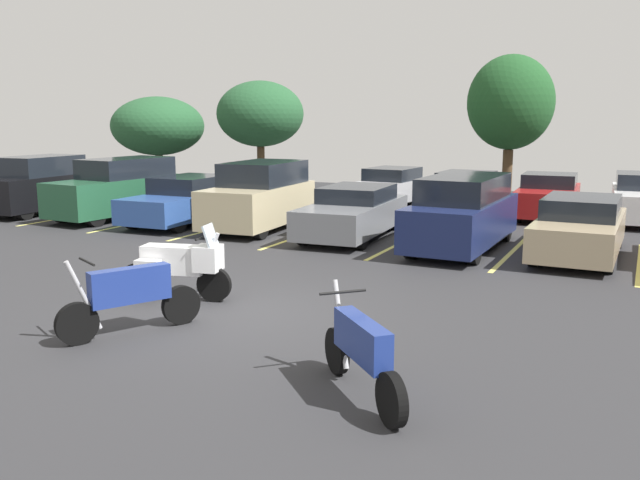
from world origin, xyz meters
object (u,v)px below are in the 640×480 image
Objects in this scene: motorcycle_third at (361,351)px; car_black at (40,185)px; car_navy at (463,213)px; car_tan at (580,228)px; motorcycle_touring at (179,264)px; car_far_silver at (388,188)px; car_champagne at (260,196)px; car_far_red at (548,197)px; motorcycle_second at (130,296)px; car_far_charcoal at (464,192)px; car_green at (120,189)px; car_grey at (354,212)px; car_blue at (188,200)px.

motorcycle_third is 18.89m from car_black.
car_navy reaches higher than car_tan.
car_far_silver is (-1.12, 14.11, 0.03)m from motorcycle_touring.
car_navy is (-1.23, 9.67, 0.36)m from motorcycle_third.
car_far_red is (7.44, 6.20, -0.28)m from car_champagne.
car_far_charcoal is at bearing 85.66° from motorcycle_second.
motorcycle_touring is 7.87m from car_navy.
motorcycle_second is 0.49× the size of car_far_charcoal.
car_black is at bearing -174.69° from car_green.
motorcycle_third is at bearing -82.77° from car_navy.
motorcycle_third is at bearing -8.97° from motorcycle_second.
car_far_red reaches higher than motorcycle_third.
car_grey is (0.26, 7.54, 0.02)m from motorcycle_touring.
car_green is 2.72m from car_blue.
car_black is 1.04× the size of car_far_charcoal.
car_champagne is (-7.46, 10.13, 0.42)m from motorcycle_third.
car_green is at bearing 141.83° from motorcycle_third.
car_tan reaches higher than car_grey.
motorcycle_touring is 7.55m from car_grey.
car_tan reaches higher than motorcycle_touring.
car_far_charcoal is (1.21, 15.90, 0.08)m from motorcycle_second.
car_champagne reaches higher than car_grey.
car_navy is at bearing 72.25° from motorcycle_second.
car_blue reaches higher than car_far_charcoal.
motorcycle_third is at bearing -80.03° from car_far_charcoal.
car_green is 1.04× the size of car_tan.
car_black is at bearing -177.74° from car_champagne.
car_navy is 7.08m from car_far_charcoal.
car_champagne reaches higher than car_navy.
car_champagne reaches higher than car_far_silver.
motorcycle_second is at bearing -84.01° from car_far_silver.
car_far_charcoal is (1.77, 13.94, 0.02)m from motorcycle_touring.
car_black reaches higher than car_grey.
car_tan is 1.10× the size of car_far_charcoal.
car_far_red is (-0.02, 16.33, 0.13)m from motorcycle_third.
car_far_silver is at bearing 176.62° from car_far_charcoal.
car_far_silver is (4.33, 6.55, -0.01)m from car_blue.
motorcycle_third is 0.37× the size of car_far_silver.
car_green is at bearing -154.06° from car_far_red.
car_champagne is at bearing -179.60° from car_grey.
car_far_silver is (-5.80, 16.72, 0.13)m from motorcycle_third.
car_champagne is at bearing 0.38° from car_green.
car_champagne is 6.80m from car_far_silver.
car_far_red is at bearing 39.82° from car_champagne.
motorcycle_second is at bearing -121.28° from car_tan.
car_far_silver is at bearing 137.43° from car_tan.
car_far_silver is (-7.35, 6.75, 0.00)m from car_tan.
car_navy reaches higher than motorcycle_third.
motorcycle_third is 0.36× the size of car_tan.
car_champagne reaches higher than motorcycle_third.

